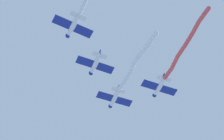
{
  "coord_description": "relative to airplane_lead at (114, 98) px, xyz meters",
  "views": [
    {
      "loc": [
        -48.86,
        31.61,
        1.85
      ],
      "look_at": [
        -3.87,
        9.02,
        67.88
      ],
      "focal_mm": 63.77,
      "sensor_mm": 36.0,
      "label": 1
    }
  ],
  "objects": [
    {
      "name": "airplane_left_wing",
      "position": [
        -6.58,
        7.79,
        0.0
      ],
      "size": [
        6.05,
        8.09,
        2.02
      ],
      "rotation": [
        0.0,
        0.0,
        6.21
      ],
      "color": "silver"
    },
    {
      "name": "airplane_slot",
      "position": [
        -13.16,
        15.58,
        -0.3
      ],
      "size": [
        5.94,
        7.99,
        2.02
      ],
      "rotation": [
        0.0,
        0.0,
        6.3
      ],
      "color": "silver"
    },
    {
      "name": "airplane_lead",
      "position": [
        0.0,
        0.0,
        0.0
      ],
      "size": [
        6.09,
        8.12,
        2.02
      ],
      "rotation": [
        0.0,
        0.0,
        6.18
      ],
      "color": "silver"
    },
    {
      "name": "smoke_trail_lead",
      "position": [
        -10.78,
        0.33,
        0.31
      ],
      "size": [
        16.88,
        1.33,
        1.75
      ],
      "color": "white"
    },
    {
      "name": "smoke_trail_right_wing",
      "position": [
        -18.55,
        -6.71,
        0.91
      ],
      "size": [
        18.09,
        1.5,
        2.85
      ],
      "color": "#DB4C4C"
    },
    {
      "name": "airplane_right_wing",
      "position": [
        -7.05,
        -7.36,
        0.3
      ],
      "size": [
        6.08,
        8.11,
        2.02
      ],
      "rotation": [
        0.0,
        0.0,
        6.19
      ],
      "color": "silver"
    }
  ]
}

